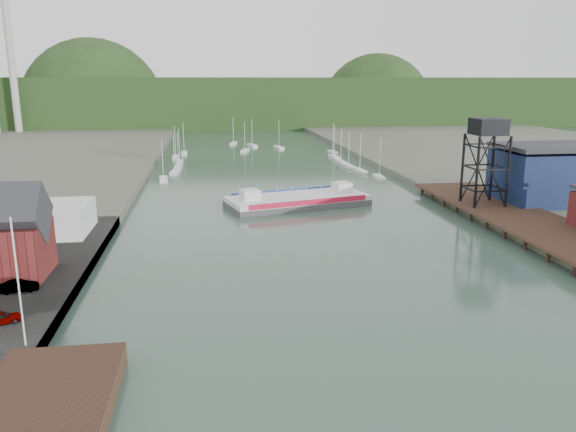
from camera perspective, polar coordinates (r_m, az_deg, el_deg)
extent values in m
plane|color=#304B40|center=(49.43, 12.55, -17.12)|extent=(600.00, 600.00, 0.00)
cube|color=black|center=(48.11, -23.74, -17.72)|extent=(10.00, 18.00, 1.80)
cube|color=black|center=(102.38, 23.35, -0.51)|extent=(14.00, 70.00, 0.50)
cylinder|color=black|center=(99.68, 20.34, -1.25)|extent=(0.60, 0.60, 2.20)
cylinder|color=black|center=(105.86, 26.07, -0.96)|extent=(0.60, 0.60, 2.20)
cube|color=silver|center=(96.16, -24.79, -0.32)|extent=(18.00, 12.00, 4.50)
cylinder|color=silver|center=(55.19, -25.72, -6.16)|extent=(0.16, 0.16, 12.00)
cylinder|color=black|center=(107.24, 18.66, 4.19)|extent=(0.50, 0.50, 13.00)
cylinder|color=black|center=(110.06, 21.46, 4.18)|extent=(0.50, 0.50, 13.00)
cylinder|color=black|center=(112.56, 17.31, 4.71)|extent=(0.50, 0.50, 13.00)
cylinder|color=black|center=(115.25, 20.02, 4.70)|extent=(0.50, 0.50, 13.00)
cube|color=black|center=(110.34, 19.69, 8.55)|extent=(5.50, 5.50, 3.00)
cube|color=#0D163B|center=(120.80, 25.21, 3.61)|extent=(20.00, 14.00, 10.00)
cube|color=#2D2D33|center=(120.04, 25.49, 6.38)|extent=(20.50, 14.50, 0.80)
cube|color=silver|center=(145.97, -12.53, 3.64)|extent=(2.67, 7.65, 0.90)
cube|color=silver|center=(157.04, -11.40, 4.39)|extent=(2.81, 7.67, 0.90)
cube|color=silver|center=(165.75, -11.04, 4.88)|extent=(2.35, 7.59, 0.90)
cube|color=silver|center=(175.56, -10.93, 5.37)|extent=(2.01, 7.50, 0.90)
cube|color=silver|center=(187.77, -11.32, 5.89)|extent=(2.00, 7.50, 0.90)
cube|color=silver|center=(197.40, -10.50, 6.29)|extent=(2.16, 7.54, 0.90)
cube|color=silver|center=(147.30, 9.26, 3.88)|extent=(2.53, 7.62, 0.90)
cube|color=silver|center=(157.57, 7.30, 4.58)|extent=(2.76, 7.67, 0.90)
cube|color=silver|center=(165.71, 6.16, 5.06)|extent=(2.22, 7.56, 0.90)
cube|color=silver|center=(174.30, 5.38, 5.50)|extent=(2.18, 7.54, 0.90)
cube|color=silver|center=(185.09, 4.71, 5.99)|extent=(2.46, 7.61, 0.90)
cube|color=silver|center=(196.79, 4.57, 6.46)|extent=(2.48, 7.61, 0.90)
cube|color=silver|center=(201.43, -4.40, 6.63)|extent=(3.78, 7.76, 0.90)
cube|color=silver|center=(210.58, -0.93, 6.97)|extent=(3.31, 7.74, 0.90)
cube|color=silver|center=(217.55, -3.67, 7.16)|extent=(3.76, 7.76, 0.90)
cube|color=silver|center=(225.08, -5.56, 7.35)|extent=(3.40, 7.74, 0.90)
cylinder|color=#ACADA8|center=(287.71, -26.23, 13.34)|extent=(3.20, 3.20, 60.00)
cube|color=#203316|center=(340.13, -5.49, 11.45)|extent=(500.00, 120.00, 28.00)
sphere|color=#203316|center=(345.91, -19.04, 10.15)|extent=(80.00, 80.00, 80.00)
sphere|color=#203316|center=(365.71, 8.94, 10.56)|extent=(70.00, 70.00, 70.00)
cube|color=#474749|center=(114.43, 0.97, 1.35)|extent=(30.34, 18.32, 1.13)
cube|color=silver|center=(114.21, 0.97, 1.85)|extent=(30.34, 18.32, 0.91)
cube|color=red|center=(109.08, 2.20, 1.40)|extent=(24.15, 6.64, 1.02)
cube|color=navy|center=(119.32, -0.15, 2.48)|extent=(24.15, 6.64, 1.02)
cube|color=silver|center=(110.25, -3.89, 2.11)|extent=(4.17, 4.17, 2.27)
cube|color=silver|center=(118.40, 5.49, 2.89)|extent=(4.17, 4.17, 2.27)
imported|color=#999999|center=(62.86, -27.17, -9.18)|extent=(4.06, 2.79, 1.28)
imported|color=#999999|center=(70.90, -25.66, -6.44)|extent=(4.36, 2.28, 1.37)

